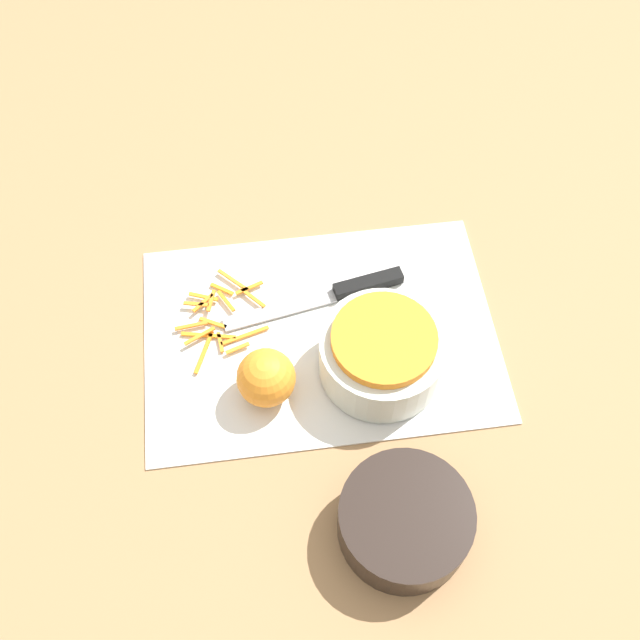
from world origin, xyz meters
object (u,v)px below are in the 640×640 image
knife (347,290)px  orange_left (266,378)px  bowl_dark (405,521)px  bowl_speckled (382,353)px

knife → orange_left: orange_left is taller
orange_left → bowl_dark: bearing=125.5°
knife → bowl_dark: bearing=82.4°
bowl_speckled → knife: size_ratio=0.63×
bowl_speckled → bowl_dark: bowl_speckled is taller
knife → orange_left: (0.12, 0.14, 0.03)m
bowl_speckled → bowl_dark: size_ratio=1.05×
bowl_dark → knife: (0.02, -0.33, -0.02)m
bowl_speckled → bowl_dark: (0.01, 0.21, -0.02)m
knife → bowl_speckled: bearing=91.7°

